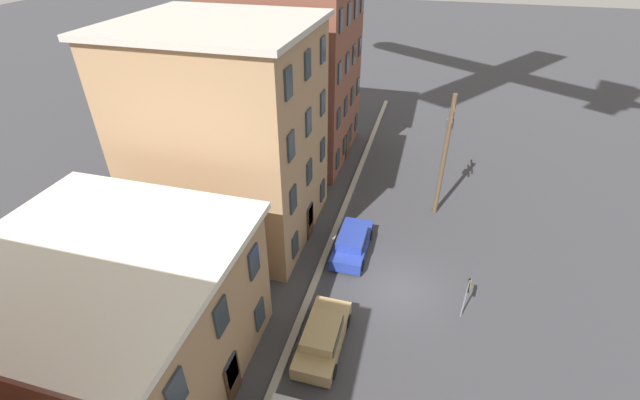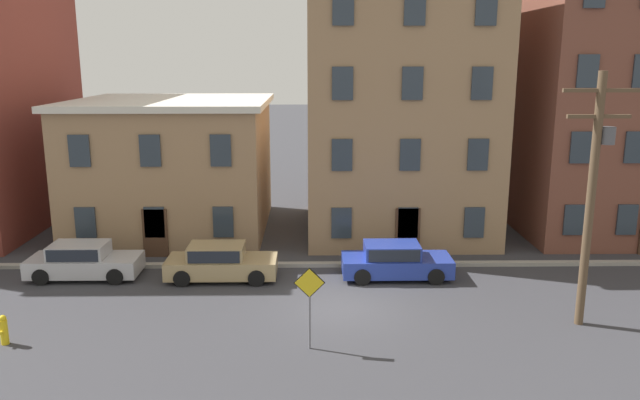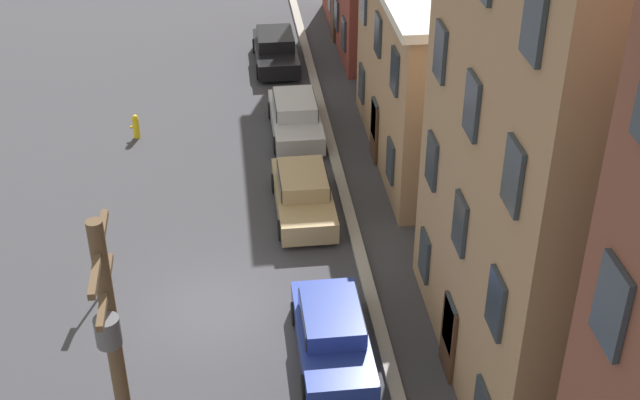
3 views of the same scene
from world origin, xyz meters
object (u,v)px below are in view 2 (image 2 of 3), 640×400
(car_silver, at_px, (83,260))
(fire_hydrant, at_px, (4,330))
(caution_sign, at_px, (309,295))
(utility_pole, at_px, (593,187))
(car_tan, at_px, (220,261))
(car_blue, at_px, (395,260))

(car_silver, bearing_deg, fire_hydrant, -93.11)
(caution_sign, relative_size, utility_pole, 0.31)
(car_tan, distance_m, caution_sign, 7.30)
(car_silver, height_order, caution_sign, caution_sign)
(car_silver, bearing_deg, car_tan, -2.67)
(car_silver, relative_size, fire_hydrant, 4.58)
(caution_sign, bearing_deg, car_tan, 119.85)
(fire_hydrant, bearing_deg, car_blue, 24.34)
(car_tan, bearing_deg, utility_pole, -19.80)
(car_silver, bearing_deg, utility_pole, -14.81)
(car_silver, height_order, car_tan, same)
(car_blue, bearing_deg, car_tan, -179.57)
(car_tan, xyz_separation_m, car_blue, (7.05, 0.05, 0.00))
(utility_pole, bearing_deg, caution_sign, -169.36)
(car_silver, relative_size, car_blue, 1.00)
(car_tan, bearing_deg, caution_sign, -60.15)
(caution_sign, bearing_deg, fire_hydrant, 177.18)
(car_blue, height_order, fire_hydrant, car_blue)
(car_silver, bearing_deg, car_blue, -0.94)
(car_tan, distance_m, car_blue, 7.05)
(utility_pole, xyz_separation_m, fire_hydrant, (-18.60, -1.24, -4.21))
(caution_sign, height_order, utility_pole, utility_pole)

